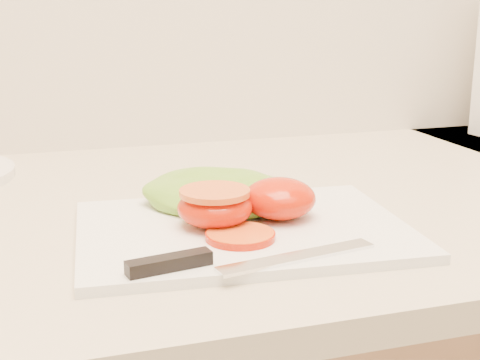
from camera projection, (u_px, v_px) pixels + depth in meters
name	position (u px, v px, depth m)	size (l,w,h in m)	color
cutting_board	(243.00, 230.00, 0.67)	(0.33, 0.24, 0.01)	white
tomato_half_dome	(279.00, 198.00, 0.69)	(0.08, 0.08, 0.04)	red
tomato_half_cut	(215.00, 206.00, 0.67)	(0.08, 0.08, 0.04)	red
tomato_slice_0	(240.00, 236.00, 0.63)	(0.06, 0.06, 0.01)	orange
lettuce_leaf_0	(217.00, 193.00, 0.73)	(0.17, 0.11, 0.03)	#6DBD32
knife	(221.00, 260.00, 0.57)	(0.23, 0.05, 0.01)	silver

